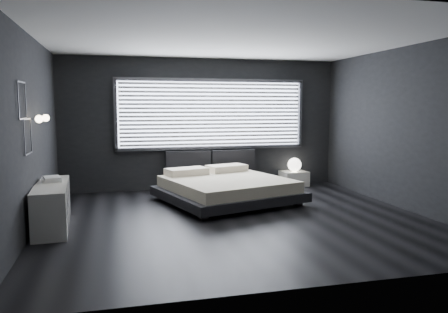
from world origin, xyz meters
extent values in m
plane|color=black|center=(0.00, 0.00, 0.00)|extent=(6.00, 6.00, 0.00)
plane|color=silver|center=(0.00, 0.00, 2.80)|extent=(6.00, 6.00, 0.00)
cube|color=black|center=(0.00, 2.75, 1.40)|extent=(6.00, 0.04, 2.80)
cube|color=black|center=(0.00, -2.75, 1.40)|extent=(6.00, 0.04, 2.80)
cube|color=black|center=(-3.00, 0.00, 1.40)|extent=(0.04, 5.50, 2.80)
cube|color=black|center=(3.00, 0.00, 1.40)|extent=(0.04, 5.50, 2.80)
cube|color=white|center=(0.20, 2.73, 1.61)|extent=(4.00, 0.02, 1.38)
cube|color=#47474C|center=(-1.84, 2.70, 1.61)|extent=(0.06, 0.08, 1.48)
cube|color=#47474C|center=(2.24, 2.70, 1.61)|extent=(0.06, 0.08, 1.48)
cube|color=#47474C|center=(0.20, 2.70, 2.34)|extent=(4.14, 0.08, 0.06)
cube|color=#47474C|center=(0.20, 2.70, 0.88)|extent=(4.14, 0.08, 0.06)
cube|color=silver|center=(0.20, 2.67, 1.61)|extent=(3.94, 0.03, 1.32)
cube|color=black|center=(-0.35, 2.64, 0.57)|extent=(0.96, 0.16, 0.52)
cube|color=black|center=(0.65, 2.64, 0.57)|extent=(0.96, 0.16, 0.52)
cylinder|color=silver|center=(-2.95, 0.05, 1.60)|extent=(0.10, 0.02, 0.02)
sphere|color=#FFE5B7|center=(-2.88, 0.05, 1.60)|extent=(0.11, 0.11, 0.11)
cylinder|color=silver|center=(-2.95, 0.65, 1.60)|extent=(0.10, 0.02, 0.02)
sphere|color=#FFE5B7|center=(-2.88, 0.65, 1.60)|extent=(0.11, 0.11, 0.11)
cube|color=#47474C|center=(-2.98, -0.55, 2.08)|extent=(0.01, 0.46, 0.02)
cube|color=#47474C|center=(-2.98, -0.55, 1.62)|extent=(0.01, 0.46, 0.02)
cube|color=#47474C|center=(-2.98, -0.32, 1.85)|extent=(0.01, 0.02, 0.46)
cube|color=#47474C|center=(-2.98, -0.78, 1.85)|extent=(0.01, 0.02, 0.46)
cube|color=#47474C|center=(-2.98, -0.30, 1.61)|extent=(0.01, 0.46, 0.02)
cube|color=#47474C|center=(-2.98, -0.30, 1.15)|extent=(0.01, 0.46, 0.02)
cube|color=#47474C|center=(-2.98, -0.07, 1.38)|extent=(0.01, 0.02, 0.46)
cube|color=#47474C|center=(-2.98, -0.53, 1.38)|extent=(0.01, 0.02, 0.46)
cube|color=black|center=(-0.52, 0.08, 0.04)|extent=(0.15, 0.15, 0.08)
cube|color=black|center=(1.32, 0.64, 0.04)|extent=(0.15, 0.15, 0.08)
cube|color=black|center=(-1.02, 1.73, 0.04)|extent=(0.15, 0.15, 0.08)
cube|color=black|center=(0.83, 2.29, 0.04)|extent=(0.15, 0.15, 0.08)
cube|color=black|center=(0.15, 1.18, 0.16)|extent=(2.75, 2.69, 0.16)
cube|color=beige|center=(0.15, 1.18, 0.35)|extent=(2.48, 2.48, 0.20)
cube|color=beige|center=(-0.52, 1.81, 0.51)|extent=(0.88, 0.64, 0.13)
cube|color=beige|center=(0.36, 2.07, 0.51)|extent=(0.88, 0.64, 0.13)
cube|color=white|center=(2.03, 2.50, 0.16)|extent=(0.59, 0.50, 0.33)
sphere|color=white|center=(2.03, 2.48, 0.48)|extent=(0.30, 0.30, 0.30)
cube|color=white|center=(-2.78, 0.17, 0.32)|extent=(0.56, 1.65, 0.65)
cube|color=#47474C|center=(-2.55, 0.18, 0.32)|extent=(0.12, 1.60, 0.63)
cube|color=silver|center=(-2.80, 0.42, 0.67)|extent=(0.33, 0.39, 0.04)
cube|color=silver|center=(-2.79, 0.40, 0.71)|extent=(0.30, 0.36, 0.03)
camera|label=1|loc=(-1.83, -6.55, 1.77)|focal=35.00mm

